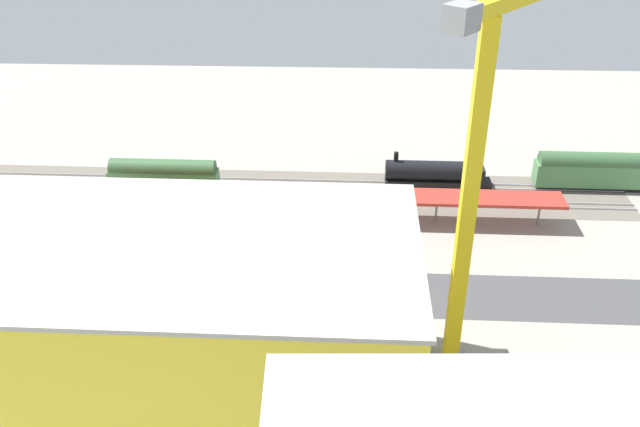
{
  "coord_description": "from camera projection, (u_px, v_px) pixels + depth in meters",
  "views": [
    {
      "loc": [
        -8.66,
        71.7,
        47.81
      ],
      "look_at": [
        -5.83,
        0.53,
        7.63
      ],
      "focal_mm": 38.26,
      "sensor_mm": 36.0,
      "label": 1
    }
  ],
  "objects": [
    {
      "name": "traffic_light",
      "position": [
        322.0,
        239.0,
        82.97
      ],
      "size": [
        0.5,
        0.36,
        6.47
      ],
      "color": "#333333",
      "rests_on": "ground"
    },
    {
      "name": "locomotive",
      "position": [
        438.0,
        174.0,
        104.1
      ],
      "size": [
        16.2,
        3.27,
        5.39
      ],
      "color": "black",
      "rests_on": "ground"
    },
    {
      "name": "street_tree_2",
      "position": [
        362.0,
        236.0,
        81.78
      ],
      "size": [
        5.38,
        5.38,
        7.96
      ],
      "color": "brown",
      "rests_on": "ground"
    },
    {
      "name": "track_rails",
      "position": [
        287.0,
        190.0,
        103.35
      ],
      "size": [
        101.99,
        8.33,
        0.12
      ],
      "color": "#9E9EA8",
      "rests_on": "ground"
    },
    {
      "name": "passenger_coach",
      "position": [
        602.0,
        170.0,
        102.69
      ],
      "size": [
        19.92,
        3.24,
        5.88
      ],
      "color": "black",
      "rests_on": "ground"
    },
    {
      "name": "parked_car_0",
      "position": [
        380.0,
        307.0,
        77.05
      ],
      "size": [
        4.5,
        1.86,
        1.73
      ],
      "color": "black",
      "rests_on": "ground"
    },
    {
      "name": "street_tree_1",
      "position": [
        305.0,
        241.0,
        82.31
      ],
      "size": [
        5.3,
        5.3,
        7.18
      ],
      "color": "brown",
      "rests_on": "ground"
    },
    {
      "name": "rail_bed",
      "position": [
        287.0,
        191.0,
        103.44
      ],
      "size": [
        102.16,
        14.77,
        0.01
      ],
      "primitive_type": "cube",
      "rotation": [
        0.0,
        0.0,
        -0.01
      ],
      "color": "#665E54",
      "rests_on": "ground"
    },
    {
      "name": "box_truck_0",
      "position": [
        234.0,
        279.0,
        80.08
      ],
      "size": [
        8.75,
        2.84,
        3.47
      ],
      "color": "black",
      "rests_on": "ground"
    },
    {
      "name": "construction_roof_slab",
      "position": [
        176.0,
        244.0,
        57.22
      ],
      "size": [
        41.55,
        23.89,
        0.4
      ],
      "primitive_type": "cube",
      "rotation": [
        0.0,
        0.0,
        -0.01
      ],
      "color": "#ADA89E",
      "rests_on": "construction_building"
    },
    {
      "name": "street_tree_0",
      "position": [
        323.0,
        230.0,
        82.43
      ],
      "size": [
        4.8,
        4.8,
        8.01
      ],
      "color": "brown",
      "rests_on": "ground"
    },
    {
      "name": "parked_car_1",
      "position": [
        328.0,
        301.0,
        77.86
      ],
      "size": [
        4.69,
        1.88,
        1.78
      ],
      "color": "black",
      "rests_on": "ground"
    },
    {
      "name": "street_asphalt",
      "position": [
        269.0,
        290.0,
        81.1
      ],
      "size": [
        102.1,
        10.24,
        0.01
      ],
      "primitive_type": "cube",
      "rotation": [
        0.0,
        0.0,
        -0.01
      ],
      "color": "#424244",
      "rests_on": "ground"
    },
    {
      "name": "parked_car_2",
      "position": [
        261.0,
        305.0,
        77.42
      ],
      "size": [
        4.83,
        2.16,
        1.68
      ],
      "color": "black",
      "rests_on": "ground"
    },
    {
      "name": "freight_coach_far",
      "position": [
        164.0,
        178.0,
        100.07
      ],
      "size": [
        16.09,
        3.0,
        6.11
      ],
      "color": "black",
      "rests_on": "ground"
    },
    {
      "name": "ground_plane",
      "position": [
        274.0,
        263.0,
        86.19
      ],
      "size": [
        163.2,
        163.2,
        0.0
      ],
      "primitive_type": "plane",
      "color": "gray",
      "rests_on": "ground"
    },
    {
      "name": "construction_building",
      "position": [
        186.0,
        327.0,
        61.56
      ],
      "size": [
        40.95,
        23.28,
        17.26
      ],
      "primitive_type": "cube",
      "rotation": [
        0.0,
        0.0,
        -0.01
      ],
      "color": "yellow",
      "rests_on": "ground"
    },
    {
      "name": "box_truck_1",
      "position": [
        174.0,
        277.0,
        80.45
      ],
      "size": [
        8.99,
        3.19,
        3.67
      ],
      "color": "black",
      "rests_on": "ground"
    },
    {
      "name": "tower_crane",
      "position": [
        477.0,
        179.0,
        59.71
      ],
      "size": [
        14.83,
        17.92,
        37.1
      ],
      "color": "gray",
      "rests_on": "ground"
    },
    {
      "name": "street_tree_3",
      "position": [
        310.0,
        232.0,
        81.76
      ],
      "size": [
        5.24,
        5.24,
        8.29
      ],
      "color": "brown",
      "rests_on": "ground"
    },
    {
      "name": "parked_car_3",
      "position": [
        210.0,
        300.0,
        78.14
      ],
      "size": [
        4.8,
        1.94,
        1.8
      ],
      "color": "black",
      "rests_on": "ground"
    },
    {
      "name": "parked_car_4",
      "position": [
        148.0,
        301.0,
        77.97
      ],
      "size": [
        4.62,
        1.9,
        1.77
      ],
      "color": "black",
      "rests_on": "ground"
    },
    {
      "name": "platform_canopy_near",
      "position": [
        335.0,
        195.0,
        93.98
      ],
      "size": [
        62.55,
        5.36,
        4.1
      ],
      "color": "#A82D23",
      "rests_on": "ground"
    }
  ]
}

